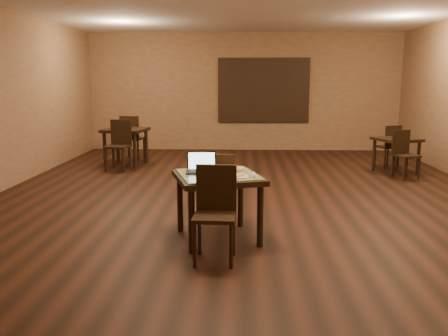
{
  "coord_description": "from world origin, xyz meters",
  "views": [
    {
      "loc": [
        -0.04,
        -7.4,
        1.81
      ],
      "look_at": [
        -0.24,
        -2.24,
        0.85
      ],
      "focal_mm": 38.0,
      "sensor_mm": 36.0,
      "label": 1
    }
  ],
  "objects_px": {
    "chair_main_far": "(220,184)",
    "laptop": "(201,167)",
    "other_table_a_chair_far": "(390,144)",
    "chair_main_near": "(215,207)",
    "other_table_a": "(397,144)",
    "other_table_a_chair_near": "(404,151)",
    "pizza_pan": "(229,170)",
    "other_table_b_chair_far": "(131,135)",
    "other_table_b_chair_near": "(119,142)",
    "tiled_table": "(218,183)",
    "other_table_b": "(126,135)"
  },
  "relations": [
    {
      "from": "laptop",
      "to": "other_table_a_chair_far",
      "type": "relative_size",
      "value": 0.39
    },
    {
      "from": "chair_main_far",
      "to": "other_table_a_chair_near",
      "type": "bearing_deg",
      "value": -133.17
    },
    {
      "from": "other_table_a",
      "to": "other_table_b",
      "type": "bearing_deg",
      "value": 151.46
    },
    {
      "from": "pizza_pan",
      "to": "other_table_b_chair_far",
      "type": "relative_size",
      "value": 0.37
    },
    {
      "from": "other_table_b",
      "to": "chair_main_far",
      "type": "bearing_deg",
      "value": -53.02
    },
    {
      "from": "laptop",
      "to": "other_table_a_chair_far",
      "type": "height_order",
      "value": "laptop"
    },
    {
      "from": "chair_main_far",
      "to": "other_table_a_chair_far",
      "type": "relative_size",
      "value": 1.02
    },
    {
      "from": "laptop",
      "to": "pizza_pan",
      "type": "relative_size",
      "value": 0.92
    },
    {
      "from": "chair_main_far",
      "to": "other_table_b_chair_far",
      "type": "distance_m",
      "value": 5.26
    },
    {
      "from": "other_table_a_chair_near",
      "to": "other_table_b_chair_far",
      "type": "bearing_deg",
      "value": 140.43
    },
    {
      "from": "other_table_b_chair_far",
      "to": "pizza_pan",
      "type": "bearing_deg",
      "value": 123.58
    },
    {
      "from": "other_table_a_chair_far",
      "to": "other_table_b",
      "type": "height_order",
      "value": "other_table_a_chair_far"
    },
    {
      "from": "other_table_b_chair_far",
      "to": "other_table_a_chair_near",
      "type": "bearing_deg",
      "value": 171.03
    },
    {
      "from": "chair_main_near",
      "to": "other_table_a",
      "type": "distance_m",
      "value": 5.78
    },
    {
      "from": "laptop",
      "to": "other_table_a",
      "type": "bearing_deg",
      "value": 44.77
    },
    {
      "from": "chair_main_far",
      "to": "other_table_b_chair_near",
      "type": "bearing_deg",
      "value": -53.53
    },
    {
      "from": "other_table_a_chair_far",
      "to": "other_table_b_chair_far",
      "type": "relative_size",
      "value": 0.88
    },
    {
      "from": "chair_main_far",
      "to": "laptop",
      "type": "distance_m",
      "value": 0.63
    },
    {
      "from": "chair_main_far",
      "to": "other_table_a_chair_far",
      "type": "xyz_separation_m",
      "value": [
        3.35,
        4.03,
        -0.01
      ]
    },
    {
      "from": "pizza_pan",
      "to": "other_table_a_chair_near",
      "type": "bearing_deg",
      "value": 46.72
    },
    {
      "from": "chair_main_far",
      "to": "other_table_b_chair_near",
      "type": "xyz_separation_m",
      "value": [
        -2.21,
        3.57,
        0.06
      ]
    },
    {
      "from": "chair_main_far",
      "to": "other_table_b",
      "type": "relative_size",
      "value": 0.94
    },
    {
      "from": "other_table_a_chair_far",
      "to": "other_table_a",
      "type": "bearing_deg",
      "value": 65.08
    },
    {
      "from": "chair_main_near",
      "to": "chair_main_far",
      "type": "xyz_separation_m",
      "value": [
        -0.01,
        1.24,
        -0.03
      ]
    },
    {
      "from": "other_table_b",
      "to": "other_table_b_chair_near",
      "type": "bearing_deg",
      "value": -79.84
    },
    {
      "from": "other_table_a",
      "to": "other_table_a_chair_near",
      "type": "height_order",
      "value": "other_table_a_chair_near"
    },
    {
      "from": "other_table_a_chair_far",
      "to": "other_table_b",
      "type": "relative_size",
      "value": 0.93
    },
    {
      "from": "laptop",
      "to": "other_table_a",
      "type": "relative_size",
      "value": 0.37
    },
    {
      "from": "pizza_pan",
      "to": "other_table_a",
      "type": "distance_m",
      "value": 5.03
    },
    {
      "from": "tiled_table",
      "to": "laptop",
      "type": "height_order",
      "value": "laptop"
    },
    {
      "from": "pizza_pan",
      "to": "other_table_b_chair_near",
      "type": "relative_size",
      "value": 0.37
    },
    {
      "from": "other_table_b_chair_near",
      "to": "other_table_b_chair_far",
      "type": "bearing_deg",
      "value": 100.16
    },
    {
      "from": "pizza_pan",
      "to": "other_table_b_chair_far",
      "type": "xyz_separation_m",
      "value": [
        -2.37,
        5.14,
        -0.19
      ]
    },
    {
      "from": "tiled_table",
      "to": "other_table_b",
      "type": "height_order",
      "value": "other_table_b"
    },
    {
      "from": "tiled_table",
      "to": "other_table_a_chair_near",
      "type": "height_order",
      "value": "other_table_a_chair_near"
    },
    {
      "from": "chair_main_near",
      "to": "laptop",
      "type": "distance_m",
      "value": 0.8
    },
    {
      "from": "laptop",
      "to": "other_table_a",
      "type": "distance_m",
      "value": 5.34
    },
    {
      "from": "chair_main_near",
      "to": "other_table_b_chair_far",
      "type": "relative_size",
      "value": 0.94
    },
    {
      "from": "pizza_pan",
      "to": "other_table_a_chair_far",
      "type": "relative_size",
      "value": 0.43
    },
    {
      "from": "tiled_table",
      "to": "other_table_a",
      "type": "height_order",
      "value": "tiled_table"
    },
    {
      "from": "chair_main_near",
      "to": "other_table_a_chair_far",
      "type": "height_order",
      "value": "chair_main_near"
    },
    {
      "from": "other_table_a",
      "to": "laptop",
      "type": "bearing_deg",
      "value": -152.9
    },
    {
      "from": "other_table_a_chair_far",
      "to": "other_table_b_chair_near",
      "type": "distance_m",
      "value": 5.58
    },
    {
      "from": "chair_main_far",
      "to": "other_table_a_chair_far",
      "type": "bearing_deg",
      "value": -125.06
    },
    {
      "from": "chair_main_near",
      "to": "other_table_a_chair_near",
      "type": "relative_size",
      "value": 1.08
    },
    {
      "from": "other_table_a",
      "to": "tiled_table",
      "type": "bearing_deg",
      "value": -150.53
    },
    {
      "from": "chair_main_near",
      "to": "chair_main_far",
      "type": "relative_size",
      "value": 1.06
    },
    {
      "from": "chair_main_near",
      "to": "other_table_b",
      "type": "xyz_separation_m",
      "value": [
        -2.24,
        5.4,
        0.11
      ]
    },
    {
      "from": "tiled_table",
      "to": "other_table_a_chair_far",
      "type": "relative_size",
      "value": 1.28
    },
    {
      "from": "other_table_b",
      "to": "pizza_pan",
      "type": "bearing_deg",
      "value": -53.78
    }
  ]
}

